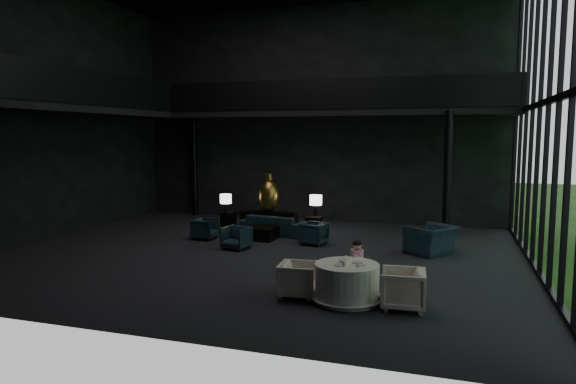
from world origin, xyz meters
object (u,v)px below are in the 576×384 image
(lounge_armchair_south, at_px, (236,238))
(coffee_table, at_px, (261,233))
(table_lamp_left, at_px, (226,200))
(dining_chair_north, at_px, (351,274))
(dining_chair_east, at_px, (403,286))
(console, at_px, (269,220))
(dining_chair_west, at_px, (299,278))
(side_table_right, at_px, (314,224))
(sofa, at_px, (274,221))
(child, at_px, (357,254))
(side_table_left, at_px, (229,219))
(lounge_armchair_east, at_px, (313,233))
(lounge_armchair_west, at_px, (205,229))
(bronze_urn, at_px, (269,195))
(dining_table, at_px, (347,285))
(window_armchair, at_px, (431,233))
(table_lamp_right, at_px, (316,201))

(lounge_armchair_south, relative_size, coffee_table, 0.74)
(table_lamp_left, height_order, coffee_table, table_lamp_left)
(dining_chair_north, xyz_separation_m, dining_chair_east, (1.15, -0.90, 0.12))
(console, distance_m, dining_chair_west, 7.39)
(side_table_right, height_order, dining_chair_north, dining_chair_north)
(dining_chair_east, bearing_deg, console, -147.38)
(sofa, distance_m, lounge_armchair_south, 2.42)
(sofa, bearing_deg, dining_chair_west, 122.03)
(dining_chair_north, height_order, child, child)
(side_table_left, distance_m, dining_chair_west, 8.35)
(coffee_table, distance_m, dining_chair_north, 5.63)
(lounge_armchair_east, distance_m, child, 4.47)
(side_table_left, xyz_separation_m, lounge_armchair_west, (0.24, -2.31, 0.08))
(sofa, distance_m, dining_chair_west, 6.54)
(table_lamp_left, distance_m, sofa, 2.24)
(console, distance_m, bronze_urn, 0.87)
(lounge_armchair_east, distance_m, dining_chair_east, 5.82)
(bronze_urn, bearing_deg, dining_chair_west, -65.60)
(dining_table, distance_m, dining_chair_north, 0.81)
(lounge_armchair_east, bearing_deg, lounge_armchair_west, -75.51)
(coffee_table, distance_m, dining_chair_east, 7.07)
(side_table_left, height_order, lounge_armchair_west, lounge_armchair_west)
(side_table_right, distance_m, window_armchair, 4.40)
(lounge_armchair_east, distance_m, dining_chair_west, 4.96)
(table_lamp_left, height_order, side_table_right, table_lamp_left)
(console, distance_m, coffee_table, 1.67)
(side_table_left, height_order, window_armchair, window_armchair)
(bronze_urn, xyz_separation_m, table_lamp_left, (-1.60, -0.04, -0.21))
(table_lamp_right, height_order, lounge_armchair_south, table_lamp_right)
(console, height_order, child, child)
(dining_table, height_order, dining_chair_north, dining_table)
(dining_table, bearing_deg, bronze_urn, 120.92)
(console, bearing_deg, lounge_armchair_west, -122.68)
(table_lamp_left, xyz_separation_m, dining_chair_west, (4.66, -6.71, -0.60))
(bronze_urn, distance_m, dining_chair_north, 7.21)
(lounge_armchair_south, bearing_deg, table_lamp_right, 76.77)
(window_armchair, xyz_separation_m, dining_chair_east, (-0.33, -4.74, -0.15))
(lounge_armchair_east, bearing_deg, sofa, -114.46)
(side_table_right, distance_m, dining_table, 7.17)
(table_lamp_left, bearing_deg, side_table_right, 0.39)
(table_lamp_left, relative_size, dining_chair_north, 1.05)
(side_table_left, xyz_separation_m, lounge_armchair_east, (3.68, -2.06, 0.10))
(coffee_table, relative_size, child, 1.49)
(window_armchair, height_order, dining_chair_north, window_armchair)
(table_lamp_right, height_order, window_armchair, table_lamp_right)
(dining_chair_north, bearing_deg, lounge_armchair_east, -43.06)
(sofa, bearing_deg, bronze_urn, -50.55)
(dining_chair_east, bearing_deg, dining_table, -99.25)
(sofa, relative_size, coffee_table, 2.64)
(coffee_table, bearing_deg, side_table_right, 52.43)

